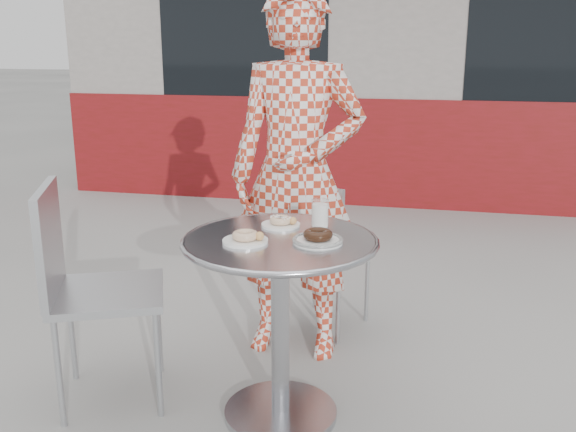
% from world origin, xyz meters
% --- Properties ---
extents(ground, '(60.00, 60.00, 0.00)m').
position_xyz_m(ground, '(0.00, 0.00, 0.00)').
color(ground, '#A19E99').
rests_on(ground, ground).
extents(storefront, '(6.02, 4.55, 3.00)m').
position_xyz_m(storefront, '(-0.00, 5.56, 1.49)').
color(storefront, gray).
rests_on(storefront, ground).
extents(bistro_table, '(0.77, 0.77, 0.77)m').
position_xyz_m(bistro_table, '(0.00, -0.01, 0.58)').
color(bistro_table, '#B8B8BD').
rests_on(bistro_table, ground).
extents(chair_far, '(0.50, 0.50, 0.82)m').
position_xyz_m(chair_far, '(0.03, 0.90, 0.25)').
color(chair_far, '#AEB1B6').
rests_on(chair_far, ground).
extents(chair_left, '(0.60, 0.59, 0.95)m').
position_xyz_m(chair_left, '(-0.75, -0.02, 0.29)').
color(chair_left, '#AEB1B6').
rests_on(chair_left, ground).
extents(seated_person, '(0.65, 0.43, 1.77)m').
position_xyz_m(seated_person, '(-0.06, 0.62, 0.88)').
color(seated_person, '#B3311B').
rests_on(seated_person, ground).
extents(plate_far, '(0.16, 0.16, 0.04)m').
position_xyz_m(plate_far, '(-0.03, 0.16, 0.79)').
color(plate_far, white).
rests_on(plate_far, bistro_table).
extents(plate_near, '(0.17, 0.17, 0.05)m').
position_xyz_m(plate_near, '(-0.11, -0.08, 0.79)').
color(plate_near, white).
rests_on(plate_near, bistro_table).
extents(plate_checker, '(0.19, 0.19, 0.05)m').
position_xyz_m(plate_checker, '(0.15, -0.03, 0.79)').
color(plate_checker, white).
rests_on(plate_checker, bistro_table).
extents(milk_cup, '(0.07, 0.07, 0.11)m').
position_xyz_m(milk_cup, '(0.12, 0.19, 0.82)').
color(milk_cup, white).
rests_on(milk_cup, bistro_table).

